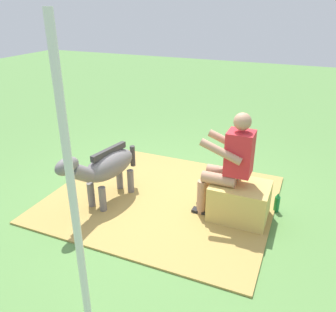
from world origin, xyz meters
TOP-DOWN VIEW (x-y plane):
  - ground_plane at (0.00, 0.00)m, footprint 24.00×24.00m
  - hay_patch at (-0.09, 0.00)m, footprint 2.91×2.51m
  - hay_bale at (-1.13, 0.04)m, footprint 0.69×0.53m
  - person_seated at (-0.97, 0.04)m, footprint 0.66×0.41m
  - pony_standing at (0.54, 0.37)m, footprint 0.46×1.34m
  - soda_bottle at (-1.55, -0.30)m, footprint 0.07×0.07m
  - tent_pole_left at (-0.32, 2.03)m, footprint 0.06×0.06m

SIDE VIEW (x-z plane):
  - ground_plane at x=0.00m, z-range 0.00..0.00m
  - hay_patch at x=-0.09m, z-range 0.00..0.02m
  - soda_bottle at x=-1.55m, z-range 0.00..0.26m
  - hay_bale at x=-1.13m, z-range 0.00..0.47m
  - pony_standing at x=0.54m, z-range 0.08..0.97m
  - person_seated at x=-0.97m, z-range 0.07..1.42m
  - tent_pole_left at x=-0.32m, z-range 0.00..2.43m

